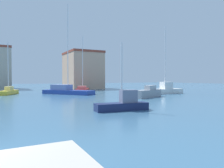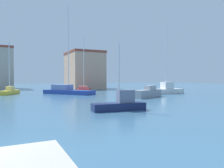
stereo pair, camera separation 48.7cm
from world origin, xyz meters
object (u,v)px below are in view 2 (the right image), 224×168
object	(u,v)px
sailboat_yellow_mid_harbor	(10,91)
sailboat_red_center_channel	(84,89)
sailboat_navy_far_right	(120,103)
sailboat_white_distant_east	(166,90)
motorboat_grey_inner_mooring	(148,93)
sailboat_blue_distant_north	(67,90)

from	to	relation	value
sailboat_yellow_mid_harbor	sailboat_red_center_channel	world-z (taller)	sailboat_red_center_channel
sailboat_yellow_mid_harbor	sailboat_navy_far_right	world-z (taller)	sailboat_yellow_mid_harbor
sailboat_navy_far_right	sailboat_white_distant_east	bearing A→B (deg)	39.00
sailboat_white_distant_east	motorboat_grey_inner_mooring	bearing A→B (deg)	-148.07
sailboat_blue_distant_north	sailboat_yellow_mid_harbor	xyz separation A→B (m)	(-8.16, 3.34, -0.11)
sailboat_blue_distant_north	motorboat_grey_inner_mooring	distance (m)	13.35
sailboat_navy_far_right	sailboat_white_distant_east	distance (m)	19.62
sailboat_blue_distant_north	sailboat_white_distant_east	distance (m)	15.96
sailboat_navy_far_right	sailboat_white_distant_east	size ratio (longest dim) A/B	0.48
motorboat_grey_inner_mooring	sailboat_red_center_channel	bearing A→B (deg)	99.63
sailboat_yellow_mid_harbor	motorboat_grey_inner_mooring	bearing A→B (deg)	-41.33
sailboat_yellow_mid_harbor	sailboat_white_distant_east	size ratio (longest dim) A/B	0.74
sailboat_navy_far_right	sailboat_white_distant_east	xyz separation A→B (m)	(15.25, 12.35, 0.13)
sailboat_blue_distant_north	sailboat_white_distant_east	xyz separation A→B (m)	(14.51, -6.64, 0.07)
sailboat_yellow_mid_harbor	sailboat_red_center_channel	distance (m)	13.48
motorboat_grey_inner_mooring	sailboat_white_distant_east	size ratio (longest dim) A/B	0.49
sailboat_blue_distant_north	sailboat_red_center_channel	world-z (taller)	sailboat_blue_distant_north
sailboat_blue_distant_north	sailboat_white_distant_east	size ratio (longest dim) A/B	1.29
sailboat_blue_distant_north	sailboat_yellow_mid_harbor	size ratio (longest dim) A/B	1.74
motorboat_grey_inner_mooring	sailboat_white_distant_east	distance (m)	7.81
sailboat_blue_distant_north	sailboat_red_center_channel	distance (m)	8.04
sailboat_yellow_mid_harbor	sailboat_red_center_channel	xyz separation A→B (m)	(13.15, 2.97, -0.06)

